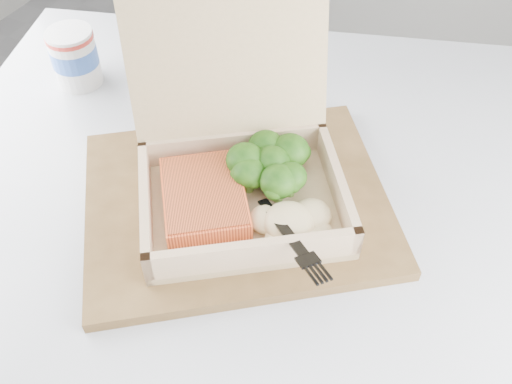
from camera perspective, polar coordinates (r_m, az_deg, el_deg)
The scene contains 9 objects.
cafe_table at distance 0.84m, azimuth -1.06°, elevation -11.17°, with size 1.06×1.06×0.75m.
serving_tray at distance 0.69m, azimuth -1.95°, elevation -0.93°, with size 0.36×0.29×0.02m, color brown.
takeout_container at distance 0.66m, azimuth -1.80°, elevation 3.66°, with size 0.32×0.32×0.21m.
salmon_fillet at distance 0.65m, azimuth -5.20°, elevation -0.60°, with size 0.09×0.12×0.03m, color orange.
broccoli_pile at distance 0.67m, azimuth 1.58°, elevation 2.38°, with size 0.11×0.11×0.04m, color #376C18, non-canonical shape.
mashed_potatoes at distance 0.63m, azimuth 3.31°, elevation -2.99°, with size 0.09×0.08×0.03m, color tan.
plastic_fork at distance 0.62m, azimuth 1.84°, elevation -2.10°, with size 0.13×0.11×0.03m.
paper_cup at distance 0.89m, azimuth -17.71°, elevation 12.84°, with size 0.07×0.07×0.09m.
receipt at distance 0.82m, azimuth 0.24°, elevation 7.86°, with size 0.08×0.15×0.00m, color white.
Camera 1 is at (-0.11, 0.10, 1.27)m, focal length 40.00 mm.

